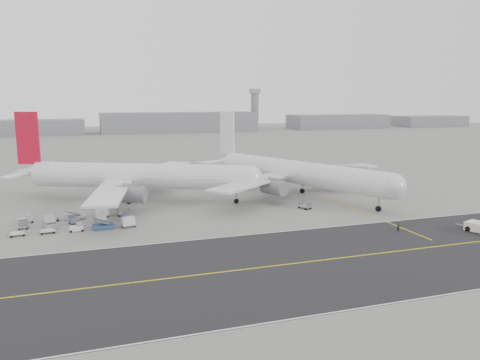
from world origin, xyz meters
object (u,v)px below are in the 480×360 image
object	(u,v)px
control_tower	(255,109)
airliner_a	(135,176)
ground_crew_a	(398,227)
airliner_b	(295,172)
jet_bridge	(337,172)

from	to	relation	value
control_tower	airliner_a	size ratio (longest dim) A/B	0.56
ground_crew_a	control_tower	bearing A→B (deg)	77.60
airliner_b	ground_crew_a	size ratio (longest dim) A/B	34.23
airliner_a	ground_crew_a	size ratio (longest dim) A/B	35.08
jet_bridge	ground_crew_a	size ratio (longest dim) A/B	10.92
airliner_b	ground_crew_a	xyz separation A→B (m)	(4.06, -35.36, -5.00)
control_tower	jet_bridge	bearing A→B (deg)	-104.94
jet_bridge	airliner_a	bearing A→B (deg)	-165.89
airliner_a	ground_crew_a	world-z (taller)	airliner_a
control_tower	jet_bridge	size ratio (longest dim) A/B	1.79
airliner_a	ground_crew_a	bearing A→B (deg)	-109.55
airliner_a	control_tower	bearing A→B (deg)	-1.36
control_tower	ground_crew_a	distance (m)	283.59
jet_bridge	airliner_b	bearing A→B (deg)	-149.13
jet_bridge	control_tower	bearing A→B (deg)	91.87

